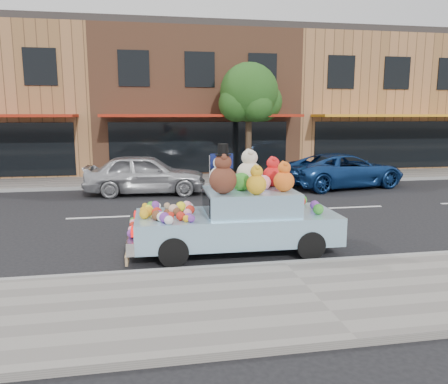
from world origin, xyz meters
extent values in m
plane|color=black|center=(0.00, 0.00, 0.00)|extent=(120.00, 120.00, 0.00)
cube|color=gray|center=(0.00, -6.50, 0.06)|extent=(60.00, 3.00, 0.12)
cube|color=gray|center=(0.00, 6.50, 0.06)|extent=(60.00, 3.00, 0.12)
cube|color=gray|center=(0.00, -5.00, 0.07)|extent=(60.00, 0.12, 0.13)
cube|color=gray|center=(0.00, 5.00, 0.07)|extent=(60.00, 0.12, 0.13)
cube|color=black|center=(-7.00, 7.98, 5.00)|extent=(1.40, 0.06, 1.60)
cube|color=brown|center=(0.00, 12.00, 3.50)|extent=(10.00, 8.00, 7.00)
cube|color=#332D2B|center=(0.00, 12.00, 7.15)|extent=(10.00, 8.00, 0.30)
cube|color=black|center=(0.00, 7.98, 1.40)|extent=(8.50, 0.06, 2.40)
cube|color=#A1200E|center=(0.00, 7.10, 2.90)|extent=(9.00, 1.80, 0.12)
cube|color=black|center=(-3.00, 7.98, 5.00)|extent=(1.40, 0.06, 1.60)
cube|color=black|center=(0.00, 7.98, 5.00)|extent=(1.40, 0.06, 1.60)
cube|color=black|center=(3.00, 7.98, 5.00)|extent=(1.40, 0.06, 1.60)
cube|color=#A36E44|center=(10.00, 12.00, 3.50)|extent=(10.00, 8.00, 7.00)
cube|color=#332D2B|center=(10.00, 12.00, 7.15)|extent=(10.00, 8.00, 0.30)
cube|color=black|center=(10.00, 7.98, 1.40)|extent=(8.50, 0.06, 2.40)
cube|color=orange|center=(10.00, 7.10, 2.90)|extent=(9.00, 1.80, 0.12)
cube|color=black|center=(7.00, 7.98, 5.00)|extent=(1.40, 0.06, 1.60)
cube|color=black|center=(10.00, 7.98, 5.00)|extent=(1.40, 0.06, 1.60)
cylinder|color=#38281C|center=(2.00, 6.50, 1.60)|extent=(0.28, 0.28, 3.20)
sphere|color=#214A15|center=(2.00, 6.50, 3.92)|extent=(2.60, 2.60, 2.60)
sphere|color=#214A15|center=(2.70, 6.80, 3.52)|extent=(1.80, 1.80, 1.80)
sphere|color=#214A15|center=(1.40, 6.30, 3.42)|extent=(1.60, 1.60, 1.60)
sphere|color=#214A15|center=(2.20, 5.90, 3.32)|extent=(1.40, 1.40, 1.40)
sphere|color=#214A15|center=(1.70, 7.10, 3.62)|extent=(1.60, 1.60, 1.60)
imported|color=#BBBCC0|center=(-2.63, 3.63, 0.76)|extent=(4.56, 2.09, 1.52)
imported|color=navy|center=(5.39, 3.80, 0.69)|extent=(5.34, 3.21, 1.39)
cylinder|color=black|center=(0.68, -4.60, 0.30)|extent=(0.60, 0.21, 0.60)
cylinder|color=black|center=(0.72, -3.04, 0.30)|extent=(0.60, 0.21, 0.60)
cylinder|color=black|center=(-2.12, -4.54, 0.30)|extent=(0.60, 0.21, 0.60)
cylinder|color=black|center=(-2.08, -2.98, 0.30)|extent=(0.60, 0.21, 0.60)
cube|color=#9AC9E6|center=(-0.70, -3.79, 0.55)|extent=(4.34, 1.79, 0.60)
cube|color=#9AC9E6|center=(-0.40, -3.80, 1.10)|extent=(1.93, 1.54, 0.50)
cube|color=silver|center=(-2.92, -3.74, 0.40)|extent=(0.20, 1.78, 0.26)
cube|color=red|center=(-2.89, -4.42, 0.72)|extent=(0.07, 0.28, 0.16)
cube|color=red|center=(-2.86, -3.06, 0.72)|extent=(0.07, 0.28, 0.16)
cube|color=black|center=(-1.35, -3.77, 1.10)|extent=(0.07, 1.30, 0.40)
sphere|color=#502417|center=(-1.06, -4.13, 1.63)|extent=(0.57, 0.57, 0.57)
sphere|color=#502417|center=(-1.06, -4.13, 2.00)|extent=(0.35, 0.35, 0.35)
sphere|color=#502417|center=(-1.06, -4.25, 2.11)|extent=(0.13, 0.13, 0.13)
sphere|color=#502417|center=(-1.06, -4.01, 2.11)|extent=(0.13, 0.13, 0.13)
cylinder|color=black|center=(-1.06, -4.13, 2.15)|extent=(0.33, 0.33, 0.02)
cylinder|color=black|center=(-1.06, -4.13, 2.26)|extent=(0.21, 0.21, 0.22)
sphere|color=beige|center=(-0.34, -3.45, 1.64)|extent=(0.58, 0.58, 0.58)
sphere|color=beige|center=(-0.34, -3.45, 2.01)|extent=(0.36, 0.36, 0.36)
sphere|color=beige|center=(-0.34, -3.57, 2.13)|extent=(0.14, 0.14, 0.14)
sphere|color=beige|center=(-0.34, -3.32, 2.13)|extent=(0.14, 0.14, 0.14)
sphere|color=#E75715|center=(0.24, -4.11, 1.57)|extent=(0.44, 0.44, 0.44)
sphere|color=#E75715|center=(0.24, -4.11, 1.85)|extent=(0.27, 0.27, 0.27)
sphere|color=#E75715|center=(0.24, -4.20, 1.94)|extent=(0.10, 0.10, 0.10)
sphere|color=#E75715|center=(0.24, -4.01, 1.94)|extent=(0.10, 0.10, 0.10)
sphere|color=red|center=(0.21, -3.41, 1.58)|extent=(0.46, 0.46, 0.46)
sphere|color=red|center=(0.21, -3.41, 1.88)|extent=(0.29, 0.29, 0.29)
sphere|color=red|center=(0.21, -3.51, 1.97)|extent=(0.11, 0.11, 0.11)
sphere|color=red|center=(0.21, -3.31, 1.97)|extent=(0.11, 0.11, 0.11)
sphere|color=white|center=(-0.99, -3.33, 1.59)|extent=(0.47, 0.47, 0.47)
sphere|color=white|center=(-0.99, -3.33, 1.89)|extent=(0.29, 0.29, 0.29)
sphere|color=white|center=(-0.99, -3.43, 1.98)|extent=(0.11, 0.11, 0.11)
sphere|color=white|center=(-0.99, -3.23, 1.98)|extent=(0.11, 0.11, 0.11)
sphere|color=orange|center=(-0.41, -4.35, 1.56)|extent=(0.41, 0.41, 0.41)
sphere|color=orange|center=(-0.41, -4.35, 1.82)|extent=(0.26, 0.26, 0.26)
sphere|color=orange|center=(-0.41, -4.43, 1.90)|extent=(0.10, 0.10, 0.10)
sphere|color=orange|center=(-0.41, -4.26, 1.90)|extent=(0.10, 0.10, 0.10)
sphere|color=#2D8023|center=(-0.60, -3.79, 1.53)|extent=(0.40, 0.40, 0.40)
sphere|color=pink|center=(-0.10, -3.75, 1.50)|extent=(0.32, 0.32, 0.32)
sphere|color=#F4EDC2|center=(-2.32, -4.27, 0.95)|extent=(0.20, 0.20, 0.20)
sphere|color=#AD1F12|center=(-2.17, -4.37, 0.93)|extent=(0.16, 0.16, 0.16)
sphere|color=pink|center=(-1.71, -3.30, 0.95)|extent=(0.20, 0.20, 0.20)
sphere|color=yellow|center=(-1.87, -3.40, 0.96)|extent=(0.22, 0.22, 0.22)
sphere|color=#632A82|center=(-2.27, -4.36, 0.95)|extent=(0.21, 0.21, 0.21)
sphere|color=orange|center=(-1.84, -4.38, 0.92)|extent=(0.14, 0.14, 0.14)
sphere|color=yellow|center=(-2.57, -3.48, 0.95)|extent=(0.19, 0.19, 0.19)
sphere|color=silver|center=(-1.66, -3.29, 0.93)|extent=(0.16, 0.16, 0.16)
sphere|color=#632A82|center=(-1.75, -4.42, 0.93)|extent=(0.15, 0.15, 0.15)
sphere|color=#2D8023|center=(-1.84, -3.33, 0.93)|extent=(0.16, 0.16, 0.16)
sphere|color=orange|center=(-2.67, -3.51, 0.93)|extent=(0.16, 0.16, 0.16)
sphere|color=#AD1F12|center=(-2.13, -4.04, 0.92)|extent=(0.15, 0.15, 0.15)
sphere|color=#632A82|center=(-2.42, -3.12, 0.95)|extent=(0.20, 0.20, 0.20)
sphere|color=#AD1F12|center=(-1.94, -4.24, 0.94)|extent=(0.19, 0.19, 0.19)
sphere|color=orange|center=(-2.58, -3.78, 0.96)|extent=(0.21, 0.21, 0.21)
sphere|color=#AD1F12|center=(-2.02, -3.62, 0.94)|extent=(0.18, 0.18, 0.18)
sphere|color=#2D8023|center=(-2.51, -3.09, 0.94)|extent=(0.18, 0.18, 0.18)
sphere|color=orange|center=(-2.64, -2.99, 0.92)|extent=(0.13, 0.13, 0.13)
sphere|color=#8D6B4D|center=(-1.75, -3.24, 0.94)|extent=(0.18, 0.18, 0.18)
sphere|color=#583019|center=(-2.41, -4.13, 0.95)|extent=(0.20, 0.20, 0.20)
sphere|color=pink|center=(-1.78, -3.98, 0.94)|extent=(0.18, 0.18, 0.18)
sphere|color=#583019|center=(-1.99, -3.80, 0.94)|extent=(0.18, 0.18, 0.18)
sphere|color=orange|center=(-2.66, -3.97, 0.95)|extent=(0.21, 0.21, 0.21)
sphere|color=silver|center=(-2.37, -3.09, 0.93)|extent=(0.15, 0.15, 0.15)
sphere|color=#632A82|center=(-2.37, -4.11, 0.95)|extent=(0.20, 0.20, 0.20)
sphere|color=#F4EDC2|center=(-1.72, -3.59, 0.93)|extent=(0.16, 0.16, 0.16)
sphere|color=#8D6B4D|center=(-2.15, -3.08, 0.92)|extent=(0.14, 0.14, 0.14)
sphere|color=#AD1F12|center=(-2.40, -3.85, 0.95)|extent=(0.21, 0.21, 0.21)
sphere|color=#AD1F12|center=(-1.70, -3.72, 0.95)|extent=(0.20, 0.20, 0.20)
sphere|color=#583019|center=(-2.19, -3.73, 0.92)|extent=(0.14, 0.14, 0.14)
sphere|color=silver|center=(-2.19, -4.53, 0.94)|extent=(0.18, 0.18, 0.18)
sphere|color=#632A82|center=(-1.79, -4.32, 0.93)|extent=(0.17, 0.17, 0.17)
sphere|color=#F4EDC2|center=(-1.73, -3.16, 0.94)|extent=(0.18, 0.18, 0.18)
sphere|color=#D8A88C|center=(-2.05, -3.71, 0.97)|extent=(0.22, 0.22, 0.22)
sphere|color=pink|center=(-2.91, -3.24, 0.61)|extent=(0.15, 0.15, 0.15)
sphere|color=pink|center=(-2.92, -3.77, 0.60)|extent=(0.13, 0.13, 0.13)
sphere|color=#632A82|center=(-2.93, -4.19, 0.60)|extent=(0.14, 0.14, 0.14)
sphere|color=#2D8023|center=(-2.91, -3.18, 0.61)|extent=(0.15, 0.15, 0.15)
sphere|color=#632A82|center=(-2.93, -4.15, 0.61)|extent=(0.16, 0.16, 0.16)
sphere|color=#AD1F12|center=(-2.91, -3.43, 0.60)|extent=(0.14, 0.14, 0.14)
sphere|color=#2D8023|center=(-2.91, -3.15, 0.61)|extent=(0.17, 0.17, 0.17)
sphere|color=pink|center=(-2.92, -3.85, 0.61)|extent=(0.16, 0.16, 0.16)
sphere|color=#2D8023|center=(0.99, -3.21, 0.97)|extent=(0.23, 0.23, 0.23)
sphere|color=#632A82|center=(1.09, -3.76, 0.96)|extent=(0.21, 0.21, 0.21)
sphere|color=#2D8023|center=(0.98, -4.22, 0.96)|extent=(0.23, 0.23, 0.23)
sphere|color=#AD1F12|center=(0.92, -3.34, 0.97)|extent=(0.23, 0.23, 0.23)
cylinder|color=#997A54|center=(-3.02, -4.59, 0.17)|extent=(0.06, 0.06, 0.17)
sphere|color=#997A54|center=(-3.02, -4.59, 0.26)|extent=(0.07, 0.07, 0.07)
cylinder|color=#997A54|center=(-3.02, -4.50, 0.17)|extent=(0.06, 0.06, 0.17)
sphere|color=#997A54|center=(-3.02, -4.50, 0.26)|extent=(0.07, 0.07, 0.07)
cylinder|color=#997A54|center=(-3.02, -4.41, 0.17)|extent=(0.06, 0.06, 0.17)
sphere|color=#997A54|center=(-3.02, -4.41, 0.26)|extent=(0.07, 0.07, 0.07)
cylinder|color=#997A54|center=(-3.01, -4.32, 0.17)|extent=(0.06, 0.06, 0.17)
sphere|color=#997A54|center=(-3.01, -4.32, 0.26)|extent=(0.07, 0.07, 0.07)
cylinder|color=#997A54|center=(-3.01, -4.23, 0.17)|extent=(0.06, 0.06, 0.17)
sphere|color=#997A54|center=(-3.01, -4.23, 0.26)|extent=(0.07, 0.07, 0.07)
cylinder|color=#997A54|center=(-3.01, -4.14, 0.17)|extent=(0.06, 0.06, 0.17)
sphere|color=#997A54|center=(-3.01, -4.14, 0.26)|extent=(0.07, 0.07, 0.07)
cylinder|color=#997A54|center=(-3.01, -4.05, 0.17)|extent=(0.06, 0.06, 0.17)
sphere|color=#997A54|center=(-3.01, -4.05, 0.26)|extent=(0.07, 0.07, 0.07)
cylinder|color=#997A54|center=(-3.01, -3.96, 0.17)|extent=(0.06, 0.06, 0.17)
sphere|color=#997A54|center=(-3.01, -3.96, 0.26)|extent=(0.07, 0.07, 0.07)
cylinder|color=#997A54|center=(-3.00, -3.87, 0.17)|extent=(0.06, 0.06, 0.17)
sphere|color=#997A54|center=(-3.00, -3.87, 0.26)|extent=(0.07, 0.07, 0.07)
cylinder|color=#997A54|center=(-3.00, -3.78, 0.17)|extent=(0.06, 0.06, 0.17)
sphere|color=#997A54|center=(-3.00, -3.78, 0.26)|extent=(0.07, 0.07, 0.07)
cylinder|color=#997A54|center=(-3.00, -3.69, 0.17)|extent=(0.06, 0.06, 0.17)
sphere|color=#997A54|center=(-3.00, -3.69, 0.26)|extent=(0.07, 0.07, 0.07)
cylinder|color=#997A54|center=(-3.00, -3.61, 0.17)|extent=(0.06, 0.06, 0.17)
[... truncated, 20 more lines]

